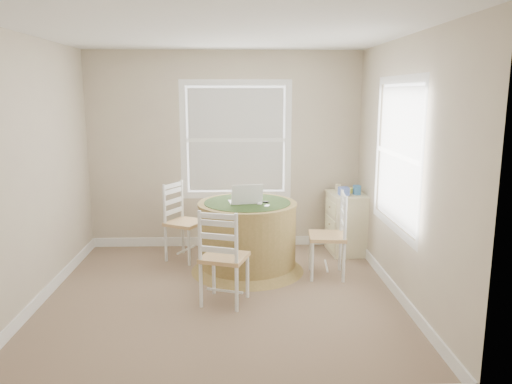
{
  "coord_description": "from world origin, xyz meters",
  "views": [
    {
      "loc": [
        0.17,
        -4.8,
        2.07
      ],
      "look_at": [
        0.37,
        0.45,
        1.01
      ],
      "focal_mm": 35.0,
      "sensor_mm": 36.0,
      "label": 1
    }
  ],
  "objects": [
    {
      "name": "chair_near",
      "position": [
        0.03,
        -0.1,
        0.47
      ],
      "size": [
        0.52,
        0.51,
        0.95
      ],
      "primitive_type": null,
      "rotation": [
        0.0,
        0.0,
        2.82
      ],
      "color": "white",
      "rests_on": "ground"
    },
    {
      "name": "keys",
      "position": [
        0.49,
        0.77,
        0.83
      ],
      "size": [
        0.07,
        0.07,
        0.02
      ],
      "primitive_type": "cube",
      "rotation": [
        0.0,
        0.0,
        -0.33
      ],
      "color": "black",
      "rests_on": "round_table"
    },
    {
      "name": "chair_right",
      "position": [
        1.18,
        0.59,
        0.47
      ],
      "size": [
        0.44,
        0.46,
        0.95
      ],
      "primitive_type": null,
      "rotation": [
        0.0,
        0.0,
        -1.67
      ],
      "color": "white",
      "rests_on": "ground"
    },
    {
      "name": "mouse",
      "position": [
        0.41,
        0.71,
        0.83
      ],
      "size": [
        0.1,
        0.12,
        0.04
      ],
      "primitive_type": "ellipsoid",
      "rotation": [
        0.0,
        0.0,
        -0.33
      ],
      "color": "white",
      "rests_on": "round_table"
    },
    {
      "name": "laptop",
      "position": [
        0.26,
        0.77,
        0.85
      ],
      "size": [
        0.4,
        0.37,
        0.25
      ],
      "rotation": [
        0.0,
        0.0,
        3.31
      ],
      "color": "white",
      "rests_on": "round_table"
    },
    {
      "name": "chair_left",
      "position": [
        -0.49,
        1.24,
        0.47
      ],
      "size": [
        0.55,
        0.56,
        0.95
      ],
      "primitive_type": null,
      "rotation": [
        0.0,
        0.0,
        1.07
      ],
      "color": "white",
      "rests_on": "ground"
    },
    {
      "name": "corner_chest",
      "position": [
        1.57,
        1.44,
        0.4
      ],
      "size": [
        0.49,
        0.63,
        0.79
      ],
      "rotation": [
        0.0,
        0.0,
        0.08
      ],
      "color": "beige",
      "rests_on": "ground"
    },
    {
      "name": "round_table",
      "position": [
        0.28,
        0.81,
        0.45
      ],
      "size": [
        1.32,
        1.32,
        0.82
      ],
      "rotation": [
        0.0,
        0.0,
        -0.33
      ],
      "color": "#9D8046",
      "rests_on": "ground"
    },
    {
      "name": "room",
      "position": [
        0.17,
        0.16,
        1.3
      ],
      "size": [
        3.64,
        3.64,
        2.64
      ],
      "color": "#8C7259",
      "rests_on": "ground"
    },
    {
      "name": "box_blue",
      "position": [
        1.68,
        1.34,
        0.85
      ],
      "size": [
        0.09,
        0.09,
        0.12
      ],
      "primitive_type": "cube",
      "rotation": [
        0.0,
        0.0,
        0.08
      ],
      "color": "teal",
      "rests_on": "corner_chest"
    },
    {
      "name": "cup_cream",
      "position": [
        1.48,
        1.59,
        0.84
      ],
      "size": [
        0.07,
        0.07,
        0.09
      ],
      "primitive_type": "cylinder",
      "color": "beige",
      "rests_on": "corner_chest"
    },
    {
      "name": "tissue_box",
      "position": [
        1.51,
        1.33,
        0.84
      ],
      "size": [
        0.13,
        0.13,
        0.1
      ],
      "primitive_type": "cube",
      "rotation": [
        0.0,
        0.0,
        0.08
      ],
      "color": "#536BBF",
      "rests_on": "corner_chest"
    },
    {
      "name": "box_yellow",
      "position": [
        1.65,
        1.47,
        0.82
      ],
      "size": [
        0.16,
        0.11,
        0.06
      ],
      "primitive_type": "cube",
      "rotation": [
        0.0,
        0.0,
        0.08
      ],
      "color": "#F1EE55",
      "rests_on": "corner_chest"
    },
    {
      "name": "phone",
      "position": [
        0.49,
        0.61,
        0.82
      ],
      "size": [
        0.07,
        0.1,
        0.02
      ],
      "primitive_type": "cube",
      "rotation": [
        0.0,
        0.0,
        -0.33
      ],
      "color": "#B7BABF",
      "rests_on": "round_table"
    }
  ]
}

